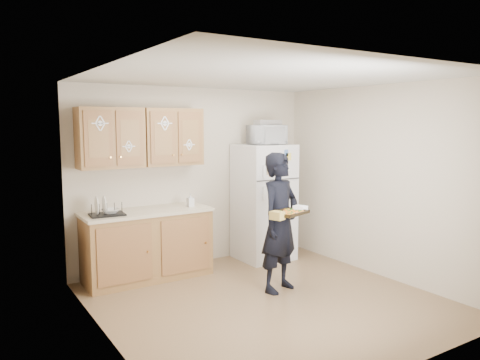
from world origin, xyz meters
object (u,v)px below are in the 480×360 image
refrigerator (264,202)px  dish_rack (107,209)px  microwave (267,135)px  baking_tray (289,213)px  person (280,222)px

refrigerator → dish_rack: 2.33m
microwave → dish_rack: (-2.33, 0.04, -0.86)m
dish_rack → microwave: bearing=-1.0°
baking_tray → dish_rack: size_ratio=1.00×
person → dish_rack: 2.09m
refrigerator → baking_tray: bearing=-115.3°
refrigerator → baking_tray: 1.66m
baking_tray → refrigerator: bearing=46.8°
dish_rack → baking_tray: bearing=-42.4°
dish_rack → person: bearing=-34.9°
refrigerator → microwave: bearing=-82.0°
baking_tray → dish_rack: dish_rack is taller
person → dish_rack: bearing=127.2°
person → microwave: 1.66m
person → microwave: microwave is taller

